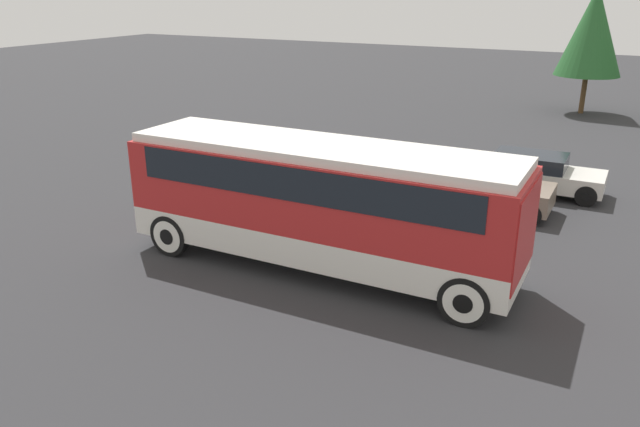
% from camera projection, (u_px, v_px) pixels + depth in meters
% --- Properties ---
extents(ground_plane, '(120.00, 120.00, 0.00)m').
position_uv_depth(ground_plane, '(320.00, 266.00, 16.15)').
color(ground_plane, '#2D2D30').
extents(tour_bus, '(10.01, 2.70, 3.25)m').
position_uv_depth(tour_bus, '(323.00, 195.00, 15.43)').
color(tour_bus, silver).
rests_on(tour_bus, ground_plane).
extents(parked_car_near, '(4.08, 1.90, 1.45)m').
position_uv_depth(parked_car_near, '(485.00, 187.00, 20.07)').
color(parked_car_near, '#7A6B5B').
rests_on(parked_car_near, ground_plane).
extents(parked_car_mid, '(4.62, 1.89, 1.34)m').
position_uv_depth(parked_car_mid, '(533.00, 172.00, 21.80)').
color(parked_car_mid, silver).
rests_on(parked_car_mid, ground_plane).
extents(tree_center, '(3.52, 3.52, 6.87)m').
position_uv_depth(tree_center, '(592.00, 31.00, 33.86)').
color(tree_center, brown).
rests_on(tree_center, ground_plane).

